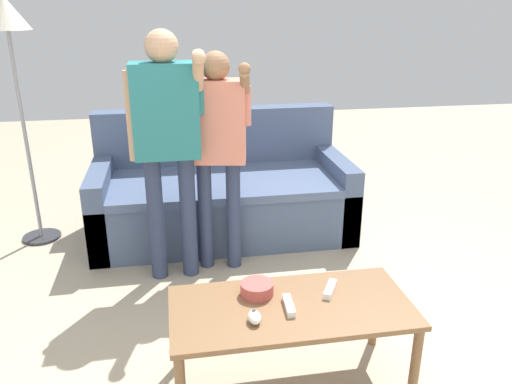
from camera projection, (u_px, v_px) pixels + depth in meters
ground_plane at (275, 351)px, 2.63m from camera, size 12.00×12.00×0.00m
couch at (221, 193)px, 3.96m from camera, size 1.93×0.95×0.91m
coffee_table at (291, 315)px, 2.27m from camera, size 1.08×0.51×0.44m
snack_bowl at (257, 289)px, 2.33m from camera, size 0.15×0.15×0.06m
game_remote_nunchuk at (254, 317)px, 2.13m from camera, size 0.06×0.09×0.05m
floor_lamp at (9, 36)px, 3.37m from camera, size 0.31×0.31×1.75m
player_center at (217, 138)px, 3.18m from camera, size 0.42×0.35×1.44m
player_left at (167, 130)px, 3.03m from camera, size 0.47×0.36×1.57m
game_remote_wand_near at (330, 289)px, 2.35m from camera, size 0.10×0.15×0.03m
game_remote_wand_far at (289, 305)px, 2.23m from camera, size 0.04×0.15×0.03m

